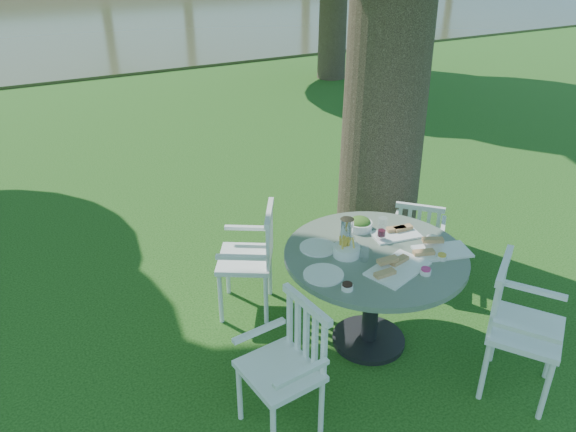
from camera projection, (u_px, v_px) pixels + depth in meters
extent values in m
plane|color=#10380B|center=(299.00, 317.00, 4.64)|extent=(140.00, 140.00, 0.00)
cylinder|color=black|center=(368.00, 339.00, 4.36)|extent=(0.56, 0.56, 0.04)
cylinder|color=black|center=(372.00, 299.00, 4.18)|extent=(0.12, 0.12, 0.72)
cylinder|color=#5F6E5C|center=(375.00, 255.00, 4.00)|extent=(1.31, 1.31, 0.04)
cylinder|color=white|center=(436.00, 251.00, 5.18)|extent=(0.03, 0.03, 0.40)
cylinder|color=white|center=(398.00, 245.00, 5.28)|extent=(0.03, 0.03, 0.40)
cylinder|color=white|center=(434.00, 269.00, 4.91)|extent=(0.03, 0.03, 0.40)
cylinder|color=white|center=(393.00, 263.00, 5.01)|extent=(0.03, 0.03, 0.40)
cube|color=white|center=(418.00, 236.00, 5.00)|extent=(0.55, 0.55, 0.04)
cube|color=white|center=(418.00, 227.00, 4.76)|extent=(0.31, 0.31, 0.41)
cylinder|color=white|center=(228.00, 271.00, 4.84)|extent=(0.04, 0.04, 0.46)
cylinder|color=white|center=(221.00, 298.00, 4.48)|extent=(0.04, 0.04, 0.46)
cylinder|color=white|center=(270.00, 272.00, 4.82)|extent=(0.04, 0.04, 0.46)
cylinder|color=white|center=(266.00, 300.00, 4.47)|extent=(0.04, 0.04, 0.46)
cube|color=white|center=(245.00, 259.00, 4.54)|extent=(0.60, 0.62, 0.04)
cube|color=white|center=(270.00, 237.00, 4.43)|extent=(0.27, 0.42, 0.47)
cylinder|color=white|center=(240.00, 393.00, 3.59)|extent=(0.04, 0.04, 0.44)
cylinder|color=white|center=(286.00, 371.00, 3.76)|extent=(0.04, 0.04, 0.44)
cylinder|color=white|center=(321.00, 408.00, 3.48)|extent=(0.04, 0.04, 0.44)
cube|color=white|center=(280.00, 371.00, 3.42)|extent=(0.47, 0.50, 0.04)
cube|color=white|center=(306.00, 332.00, 3.42)|extent=(0.09, 0.46, 0.45)
cylinder|color=white|center=(546.00, 391.00, 3.58)|extent=(0.04, 0.04, 0.48)
cylinder|color=white|center=(552.00, 351.00, 3.91)|extent=(0.04, 0.04, 0.48)
cylinder|color=white|center=(484.00, 371.00, 3.74)|extent=(0.04, 0.04, 0.48)
cylinder|color=white|center=(495.00, 334.00, 4.07)|extent=(0.04, 0.04, 0.48)
cube|color=white|center=(526.00, 331.00, 3.70)|extent=(0.66, 0.65, 0.04)
cube|color=white|center=(499.00, 294.00, 3.69)|extent=(0.42, 0.32, 0.49)
cube|color=white|center=(398.00, 269.00, 3.80)|extent=(0.50, 0.39, 0.02)
cube|color=white|center=(442.00, 251.00, 4.00)|extent=(0.43, 0.32, 0.02)
cube|color=white|center=(395.00, 235.00, 4.22)|extent=(0.38, 0.25, 0.01)
cylinder|color=white|center=(324.00, 275.00, 3.74)|extent=(0.27, 0.27, 0.01)
cylinder|color=white|center=(318.00, 247.00, 4.05)|extent=(0.26, 0.26, 0.01)
cylinder|color=white|center=(346.00, 251.00, 3.95)|extent=(0.19, 0.19, 0.07)
cylinder|color=white|center=(360.00, 226.00, 4.29)|extent=(0.19, 0.19, 0.06)
cylinder|color=silver|center=(347.00, 231.00, 4.07)|extent=(0.10, 0.10, 0.20)
cylinder|color=white|center=(382.00, 230.00, 4.11)|extent=(0.07, 0.07, 0.19)
cylinder|color=white|center=(351.00, 243.00, 4.01)|extent=(0.06, 0.06, 0.10)
cylinder|color=white|center=(364.00, 254.00, 3.88)|extent=(0.06, 0.06, 0.11)
cylinder|color=white|center=(426.00, 272.00, 3.75)|extent=(0.08, 0.08, 0.03)
cylinder|color=white|center=(442.00, 257.00, 3.91)|extent=(0.07, 0.07, 0.03)
cylinder|color=white|center=(431.00, 239.00, 4.14)|extent=(0.08, 0.08, 0.03)
cylinder|color=white|center=(347.00, 287.00, 3.59)|extent=(0.08, 0.08, 0.03)
cube|color=#383B23|center=(29.00, 4.00, 22.74)|extent=(100.00, 28.00, 0.12)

